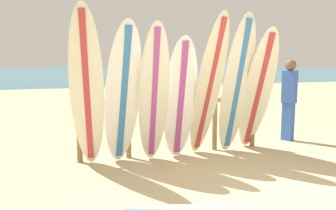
{
  "coord_description": "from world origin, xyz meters",
  "views": [
    {
      "loc": [
        -2.35,
        -3.09,
        1.64
      ],
      "look_at": [
        -0.39,
        2.72,
        0.84
      ],
      "focal_mm": 36.13,
      "sensor_mm": 36.0,
      "label": 1
    }
  ],
  "objects_px": {
    "surfboard_rack": "(173,117)",
    "surfboard_leaning_right": "(237,86)",
    "surfboard_leaning_center_left": "(154,94)",
    "surfboard_leaning_center_right": "(209,87)",
    "surfboard_leaning_center": "(180,99)",
    "small_boat_offshore": "(155,74)",
    "surfboard_leaning_far_left": "(87,89)",
    "surfboard_leaning_far_right": "(258,91)",
    "beachgoer_standing": "(289,96)",
    "surfboard_leaning_left": "(123,94)"
  },
  "relations": [
    {
      "from": "surfboard_leaning_far_right",
      "to": "beachgoer_standing",
      "type": "distance_m",
      "value": 1.28
    },
    {
      "from": "small_boat_offshore",
      "to": "surfboard_leaning_left",
      "type": "bearing_deg",
      "value": -107.39
    },
    {
      "from": "surfboard_leaning_center",
      "to": "small_boat_offshore",
      "type": "bearing_deg",
      "value": 74.24
    },
    {
      "from": "surfboard_leaning_center",
      "to": "small_boat_offshore",
      "type": "xyz_separation_m",
      "value": [
        8.63,
        30.57,
        -0.77
      ]
    },
    {
      "from": "surfboard_leaning_far_left",
      "to": "small_boat_offshore",
      "type": "relative_size",
      "value": 0.92
    },
    {
      "from": "surfboard_leaning_right",
      "to": "surfboard_rack",
      "type": "bearing_deg",
      "value": 159.11
    },
    {
      "from": "small_boat_offshore",
      "to": "surfboard_rack",
      "type": "bearing_deg",
      "value": -105.93
    },
    {
      "from": "surfboard_leaning_far_right",
      "to": "surfboard_leaning_right",
      "type": "bearing_deg",
      "value": -176.94
    },
    {
      "from": "surfboard_rack",
      "to": "surfboard_leaning_far_right",
      "type": "bearing_deg",
      "value": -14.04
    },
    {
      "from": "surfboard_leaning_far_left",
      "to": "surfboard_leaning_far_right",
      "type": "xyz_separation_m",
      "value": [
        2.97,
        0.06,
        -0.12
      ]
    },
    {
      "from": "surfboard_leaning_far_left",
      "to": "surfboard_leaning_center_left",
      "type": "xyz_separation_m",
      "value": [
        1.03,
        -0.02,
        -0.11
      ]
    },
    {
      "from": "surfboard_rack",
      "to": "beachgoer_standing",
      "type": "distance_m",
      "value": 2.61
    },
    {
      "from": "surfboard_leaning_center",
      "to": "beachgoer_standing",
      "type": "height_order",
      "value": "surfboard_leaning_center"
    },
    {
      "from": "surfboard_leaning_left",
      "to": "surfboard_leaning_far_right",
      "type": "bearing_deg",
      "value": 0.31
    },
    {
      "from": "surfboard_leaning_center_left",
      "to": "surfboard_leaning_center_right",
      "type": "relative_size",
      "value": 0.92
    },
    {
      "from": "surfboard_leaning_left",
      "to": "surfboard_leaning_center_right",
      "type": "xyz_separation_m",
      "value": [
        1.44,
        -0.03,
        0.08
      ]
    },
    {
      "from": "surfboard_leaning_far_right",
      "to": "beachgoer_standing",
      "type": "relative_size",
      "value": 1.32
    },
    {
      "from": "surfboard_leaning_center_left",
      "to": "surfboard_leaning_far_right",
      "type": "xyz_separation_m",
      "value": [
        1.95,
        0.08,
        -0.01
      ]
    },
    {
      "from": "surfboard_leaning_center",
      "to": "surfboard_leaning_right",
      "type": "bearing_deg",
      "value": -1.5
    },
    {
      "from": "surfboard_leaning_far_left",
      "to": "surfboard_leaning_right",
      "type": "distance_m",
      "value": 2.53
    },
    {
      "from": "surfboard_leaning_right",
      "to": "beachgoer_standing",
      "type": "xyz_separation_m",
      "value": [
        1.57,
        0.59,
        -0.3
      ]
    },
    {
      "from": "surfboard_leaning_center_right",
      "to": "small_boat_offshore",
      "type": "xyz_separation_m",
      "value": [
        8.14,
        30.62,
        -0.95
      ]
    },
    {
      "from": "surfboard_leaning_far_left",
      "to": "surfboard_leaning_right",
      "type": "bearing_deg",
      "value": 0.83
    },
    {
      "from": "surfboard_leaning_center_right",
      "to": "surfboard_leaning_center_left",
      "type": "bearing_deg",
      "value": -177.68
    },
    {
      "from": "surfboard_rack",
      "to": "surfboard_leaning_center",
      "type": "xyz_separation_m",
      "value": [
        -0.01,
        -0.36,
        0.36
      ]
    },
    {
      "from": "surfboard_leaning_center_left",
      "to": "surfboard_leaning_left",
      "type": "bearing_deg",
      "value": 172.03
    },
    {
      "from": "surfboard_leaning_far_left",
      "to": "small_boat_offshore",
      "type": "bearing_deg",
      "value": 71.7
    },
    {
      "from": "surfboard_leaning_far_left",
      "to": "beachgoer_standing",
      "type": "relative_size",
      "value": 1.47
    },
    {
      "from": "surfboard_leaning_right",
      "to": "small_boat_offshore",
      "type": "bearing_deg",
      "value": 76.05
    },
    {
      "from": "beachgoer_standing",
      "to": "surfboard_leaning_center",
      "type": "bearing_deg",
      "value": -167.71
    },
    {
      "from": "surfboard_leaning_far_left",
      "to": "surfboard_leaning_center_left",
      "type": "height_order",
      "value": "surfboard_leaning_far_left"
    },
    {
      "from": "surfboard_leaning_center_right",
      "to": "beachgoer_standing",
      "type": "height_order",
      "value": "surfboard_leaning_center_right"
    },
    {
      "from": "surfboard_rack",
      "to": "surfboard_leaning_center_right",
      "type": "xyz_separation_m",
      "value": [
        0.48,
        -0.41,
        0.54
      ]
    },
    {
      "from": "surfboard_leaning_center_right",
      "to": "surfboard_leaning_right",
      "type": "xyz_separation_m",
      "value": [
        0.54,
        0.02,
        0.01
      ]
    },
    {
      "from": "surfboard_leaning_far_left",
      "to": "beachgoer_standing",
      "type": "bearing_deg",
      "value": 8.74
    },
    {
      "from": "surfboard_leaning_left",
      "to": "surfboard_leaning_center_left",
      "type": "xyz_separation_m",
      "value": [
        0.48,
        -0.07,
        -0.01
      ]
    },
    {
      "from": "surfboard_leaning_center_left",
      "to": "surfboard_leaning_center",
      "type": "height_order",
      "value": "surfboard_leaning_center_left"
    },
    {
      "from": "surfboard_leaning_left",
      "to": "surfboard_leaning_right",
      "type": "distance_m",
      "value": 1.98
    },
    {
      "from": "surfboard_leaning_center_left",
      "to": "surfboard_leaning_right",
      "type": "xyz_separation_m",
      "value": [
        1.5,
        0.06,
        0.1
      ]
    },
    {
      "from": "surfboard_rack",
      "to": "surfboard_leaning_center_right",
      "type": "bearing_deg",
      "value": -40.17
    },
    {
      "from": "surfboard_leaning_center_right",
      "to": "surfboard_leaning_far_right",
      "type": "bearing_deg",
      "value": 2.39
    },
    {
      "from": "surfboard_leaning_right",
      "to": "surfboard_leaning_far_right",
      "type": "height_order",
      "value": "surfboard_leaning_right"
    },
    {
      "from": "surfboard_leaning_right",
      "to": "surfboard_leaning_center",
      "type": "bearing_deg",
      "value": 178.5
    },
    {
      "from": "surfboard_rack",
      "to": "surfboard_leaning_right",
      "type": "xyz_separation_m",
      "value": [
        1.02,
        -0.39,
        0.55
      ]
    },
    {
      "from": "surfboard_leaning_left",
      "to": "surfboard_leaning_far_right",
      "type": "height_order",
      "value": "surfboard_leaning_left"
    },
    {
      "from": "surfboard_leaning_far_left",
      "to": "surfboard_leaning_far_right",
      "type": "bearing_deg",
      "value": 1.17
    },
    {
      "from": "surfboard_leaning_center",
      "to": "beachgoer_standing",
      "type": "relative_size",
      "value": 1.22
    },
    {
      "from": "surfboard_leaning_far_left",
      "to": "surfboard_rack",
      "type": "bearing_deg",
      "value": 15.73
    },
    {
      "from": "surfboard_rack",
      "to": "surfboard_leaning_center_right",
      "type": "height_order",
      "value": "surfboard_leaning_center_right"
    },
    {
      "from": "surfboard_rack",
      "to": "beachgoer_standing",
      "type": "relative_size",
      "value": 1.99
    }
  ]
}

